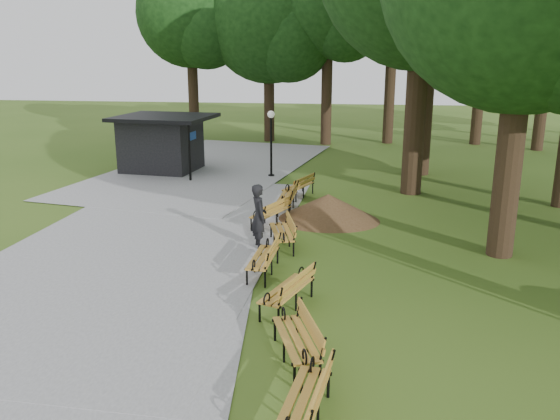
# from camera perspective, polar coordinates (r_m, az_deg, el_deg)

# --- Properties ---
(ground) EXTENTS (100.00, 100.00, 0.00)m
(ground) POSITION_cam_1_polar(r_m,az_deg,el_deg) (13.67, -1.98, -7.86)
(ground) COLOR #365518
(ground) RESTS_ON ground
(path) EXTENTS (12.00, 38.00, 0.06)m
(path) POSITION_cam_1_polar(r_m,az_deg,el_deg) (17.41, -13.38, -2.97)
(path) COLOR gray
(path) RESTS_ON ground
(person) EXTENTS (0.69, 0.80, 1.86)m
(person) POSITION_cam_1_polar(r_m,az_deg,el_deg) (16.13, -2.11, -0.66)
(person) COLOR black
(person) RESTS_ON ground
(kiosk) EXTENTS (4.54, 4.06, 2.60)m
(kiosk) POSITION_cam_1_polar(r_m,az_deg,el_deg) (27.34, -11.73, 6.51)
(kiosk) COLOR black
(kiosk) RESTS_ON ground
(lamp_post) EXTENTS (0.32, 0.32, 2.94)m
(lamp_post) POSITION_cam_1_polar(r_m,az_deg,el_deg) (25.34, -0.89, 8.04)
(lamp_post) COLOR black
(lamp_post) RESTS_ON ground
(dirt_mound) EXTENTS (2.88, 2.88, 0.89)m
(dirt_mound) POSITION_cam_1_polar(r_m,az_deg,el_deg) (19.01, 4.80, 0.28)
(dirt_mound) COLOR #47301C
(dirt_mound) RESTS_ON ground
(bench_0) EXTENTS (0.88, 1.97, 0.88)m
(bench_0) POSITION_cam_1_polar(r_m,az_deg,el_deg) (8.94, 2.37, -18.34)
(bench_0) COLOR #B7802A
(bench_0) RESTS_ON ground
(bench_1) EXTENTS (1.24, 2.00, 0.88)m
(bench_1) POSITION_cam_1_polar(r_m,az_deg,el_deg) (10.53, 1.60, -12.70)
(bench_1) COLOR #B7802A
(bench_1) RESTS_ON ground
(bench_2) EXTENTS (1.24, 2.00, 0.88)m
(bench_2) POSITION_cam_1_polar(r_m,az_deg,el_deg) (12.50, 0.69, -7.96)
(bench_2) COLOR #B7802A
(bench_2) RESTS_ON ground
(bench_3) EXTENTS (0.72, 1.92, 0.88)m
(bench_3) POSITION_cam_1_polar(r_m,az_deg,el_deg) (14.37, -1.71, -4.77)
(bench_3) COLOR #B7802A
(bench_3) RESTS_ON ground
(bench_4) EXTENTS (1.10, 2.00, 0.88)m
(bench_4) POSITION_cam_1_polar(r_m,az_deg,el_deg) (16.34, 0.18, -2.24)
(bench_4) COLOR #B7802A
(bench_4) RESTS_ON ground
(bench_5) EXTENTS (1.31, 2.00, 0.88)m
(bench_5) POSITION_cam_1_polar(r_m,az_deg,el_deg) (18.38, -0.94, -0.21)
(bench_5) COLOR #B7802A
(bench_5) RESTS_ON ground
(bench_6) EXTENTS (0.67, 1.91, 0.88)m
(bench_6) POSITION_cam_1_polar(r_m,az_deg,el_deg) (20.32, 0.70, 1.32)
(bench_6) COLOR #B7802A
(bench_6) RESTS_ON ground
(bench_7) EXTENTS (1.27, 2.00, 0.88)m
(bench_7) POSITION_cam_1_polar(r_m,az_deg,el_deg) (21.93, 1.84, 2.37)
(bench_7) COLOR #B7802A
(bench_7) RESTS_ON ground
(tree_backdrop) EXTENTS (37.34, 10.03, 16.35)m
(tree_backdrop) POSITION_cam_1_polar(r_m,az_deg,el_deg) (35.76, 16.05, 19.35)
(tree_backdrop) COLOR black
(tree_backdrop) RESTS_ON ground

